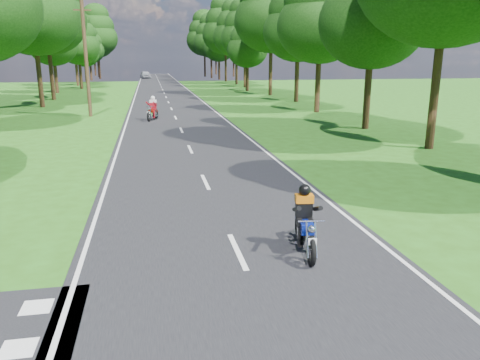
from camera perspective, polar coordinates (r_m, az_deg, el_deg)
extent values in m
plane|color=#285313|center=(8.64, 2.18, -13.95)|extent=(160.00, 160.00, 0.00)
cube|color=black|center=(57.55, -9.23, 10.41)|extent=(7.00, 140.00, 0.02)
cube|color=silver|center=(10.39, -0.32, -8.64)|extent=(0.12, 2.00, 0.01)
cube|color=silver|center=(16.02, -4.24, -0.23)|extent=(0.12, 2.00, 0.01)
cube|color=silver|center=(21.84, -6.09, 3.76)|extent=(0.12, 2.00, 0.01)
cube|color=silver|center=(27.74, -7.16, 6.06)|extent=(0.12, 2.00, 0.01)
cube|color=silver|center=(33.68, -7.86, 7.55)|extent=(0.12, 2.00, 0.01)
cube|color=silver|center=(39.63, -8.36, 8.59)|extent=(0.12, 2.00, 0.01)
cube|color=silver|center=(45.60, -8.72, 9.36)|extent=(0.12, 2.00, 0.01)
cube|color=silver|center=(51.57, -9.01, 9.95)|extent=(0.12, 2.00, 0.01)
cube|color=silver|center=(57.55, -9.23, 10.42)|extent=(0.12, 2.00, 0.01)
cube|color=silver|center=(63.54, -9.41, 10.80)|extent=(0.12, 2.00, 0.01)
cube|color=silver|center=(69.52, -9.56, 11.12)|extent=(0.12, 2.00, 0.01)
cube|color=silver|center=(75.51, -9.69, 11.38)|extent=(0.12, 2.00, 0.01)
cube|color=silver|center=(81.50, -9.80, 11.61)|extent=(0.12, 2.00, 0.01)
cube|color=silver|center=(87.49, -9.89, 11.80)|extent=(0.12, 2.00, 0.01)
cube|color=silver|center=(93.49, -9.98, 11.97)|extent=(0.12, 2.00, 0.01)
cube|color=silver|center=(99.48, -10.05, 12.12)|extent=(0.12, 2.00, 0.01)
cube|color=silver|center=(105.47, -10.11, 12.25)|extent=(0.12, 2.00, 0.01)
cube|color=silver|center=(111.47, -10.17, 12.37)|extent=(0.12, 2.00, 0.01)
cube|color=silver|center=(117.47, -10.22, 12.48)|extent=(0.12, 2.00, 0.01)
cube|color=silver|center=(123.46, -10.27, 12.57)|extent=(0.12, 2.00, 0.01)
cube|color=silver|center=(57.55, -12.57, 10.26)|extent=(0.10, 140.00, 0.01)
cube|color=silver|center=(57.75, -5.90, 10.55)|extent=(0.10, 140.00, 0.01)
cube|color=silver|center=(7.95, -25.42, -18.06)|extent=(0.50, 0.50, 0.01)
cube|color=silver|center=(8.96, -23.54, -14.00)|extent=(0.50, 0.50, 0.01)
cylinder|color=black|center=(43.97, -23.20, 10.97)|extent=(0.40, 0.40, 4.32)
ellipsoid|color=black|center=(44.05, -23.92, 17.86)|extent=(7.56, 7.56, 6.42)
cylinder|color=black|center=(51.40, -21.96, 11.51)|extent=(0.40, 0.40, 4.40)
ellipsoid|color=black|center=(51.48, -22.56, 17.52)|extent=(7.71, 7.71, 6.55)
cylinder|color=black|center=(61.19, -21.50, 11.34)|extent=(0.40, 0.40, 3.20)
ellipsoid|color=black|center=(61.15, -21.85, 15.01)|extent=(5.60, 5.60, 4.76)
ellipsoid|color=black|center=(61.20, -22.00, 16.47)|extent=(4.80, 4.80, 4.08)
ellipsoid|color=black|center=(61.30, -22.14, 17.92)|extent=(3.60, 3.60, 3.06)
cylinder|color=black|center=(68.18, -18.83, 11.82)|extent=(0.40, 0.40, 3.22)
ellipsoid|color=black|center=(68.15, -19.12, 15.14)|extent=(5.64, 5.64, 4.79)
ellipsoid|color=black|center=(68.20, -19.23, 16.46)|extent=(4.83, 4.83, 4.11)
ellipsoid|color=black|center=(68.29, -19.35, 17.77)|extent=(3.62, 3.62, 3.08)
cylinder|color=black|center=(76.07, -19.25, 12.15)|extent=(0.40, 0.40, 3.61)
ellipsoid|color=black|center=(76.06, -19.54, 15.49)|extent=(6.31, 6.31, 5.37)
ellipsoid|color=black|center=(76.13, -19.66, 16.81)|extent=(5.41, 5.41, 4.60)
ellipsoid|color=black|center=(76.24, -19.78, 18.12)|extent=(4.06, 4.06, 3.45)
cylinder|color=black|center=(83.79, -18.24, 12.08)|extent=(0.40, 0.40, 2.67)
ellipsoid|color=black|center=(83.75, -18.42, 14.31)|extent=(4.67, 4.67, 3.97)
ellipsoid|color=black|center=(83.76, -18.50, 15.20)|extent=(4.00, 4.00, 3.40)
ellipsoid|color=black|center=(83.80, -18.57, 16.09)|extent=(3.00, 3.00, 2.55)
cylinder|color=black|center=(92.91, -17.71, 12.43)|extent=(0.40, 0.40, 3.09)
ellipsoid|color=black|center=(92.88, -17.90, 14.77)|extent=(5.40, 5.40, 4.59)
ellipsoid|color=black|center=(92.91, -17.97, 15.70)|extent=(4.63, 4.63, 3.93)
ellipsoid|color=black|center=(92.96, -18.05, 16.62)|extent=(3.47, 3.47, 2.95)
cylinder|color=black|center=(99.27, -16.76, 13.01)|extent=(0.40, 0.40, 4.48)
ellipsoid|color=black|center=(99.32, -17.00, 16.18)|extent=(7.84, 7.84, 6.66)
ellipsoid|color=black|center=(99.42, -17.10, 17.44)|extent=(6.72, 6.72, 5.71)
ellipsoid|color=black|center=(99.57, -17.20, 18.69)|extent=(5.04, 5.04, 4.28)
cylinder|color=black|center=(108.31, -16.86, 12.99)|extent=(0.40, 0.40, 4.09)
ellipsoid|color=black|center=(108.33, -17.06, 15.65)|extent=(7.16, 7.16, 6.09)
ellipsoid|color=black|center=(108.40, -17.15, 16.70)|extent=(6.14, 6.14, 5.22)
ellipsoid|color=black|center=(108.51, -17.23, 17.75)|extent=(4.61, 4.61, 3.92)
cylinder|color=black|center=(23.47, 22.57, 9.05)|extent=(0.40, 0.40, 4.56)
cylinder|color=black|center=(29.08, 15.23, 9.48)|extent=(0.40, 0.40, 3.49)
ellipsoid|color=black|center=(29.05, 15.82, 17.95)|extent=(6.12, 6.12, 5.20)
cylinder|color=black|center=(37.30, 9.44, 10.99)|extent=(0.40, 0.40, 3.69)
ellipsoid|color=black|center=(37.30, 9.74, 17.97)|extent=(6.46, 6.46, 5.49)
ellipsoid|color=black|center=(37.45, 9.87, 20.72)|extent=(5.54, 5.54, 4.71)
cylinder|color=black|center=(46.01, 6.92, 11.78)|extent=(0.40, 0.40, 3.74)
ellipsoid|color=black|center=(46.01, 7.11, 17.52)|extent=(6.55, 6.55, 5.57)
ellipsoid|color=black|center=(46.14, 7.18, 19.78)|extent=(5.62, 5.62, 4.77)
cylinder|color=black|center=(53.84, 3.74, 12.74)|extent=(0.40, 0.40, 4.64)
ellipsoid|color=black|center=(53.95, 3.84, 18.82)|extent=(8.12, 8.12, 6.91)
cylinder|color=black|center=(60.62, 0.89, 12.17)|extent=(0.40, 0.40, 2.91)
ellipsoid|color=black|center=(60.57, 0.90, 15.55)|extent=(5.09, 5.09, 4.33)
ellipsoid|color=black|center=(60.60, 0.91, 16.89)|extent=(4.36, 4.36, 3.71)
ellipsoid|color=black|center=(60.67, 0.92, 18.23)|extent=(3.27, 3.27, 2.78)
cylinder|color=black|center=(68.16, 0.61, 12.86)|extent=(0.40, 0.40, 3.88)
ellipsoid|color=black|center=(68.18, 0.63, 16.87)|extent=(6.78, 6.78, 5.77)
ellipsoid|color=black|center=(68.27, 0.63, 18.46)|extent=(5.81, 5.81, 4.94)
ellipsoid|color=black|center=(68.42, 0.64, 20.03)|extent=(4.36, 4.36, 3.71)
cylinder|color=black|center=(76.54, -0.43, 13.17)|extent=(0.40, 0.40, 4.18)
ellipsoid|color=black|center=(76.57, -0.44, 17.02)|extent=(7.31, 7.31, 6.21)
ellipsoid|color=black|center=(76.68, -0.44, 18.55)|extent=(6.27, 6.27, 5.33)
ellipsoid|color=black|center=(76.84, -0.44, 20.06)|extent=(4.70, 4.70, 4.00)
cylinder|color=black|center=(85.31, -1.75, 13.48)|extent=(0.40, 0.40, 4.63)
ellipsoid|color=black|center=(85.38, -1.78, 17.31)|extent=(8.11, 8.11, 6.89)
ellipsoid|color=black|center=(85.51, -1.79, 18.82)|extent=(6.95, 6.95, 5.91)
ellipsoid|color=black|center=(85.70, -1.80, 20.33)|extent=(5.21, 5.21, 4.43)
cylinder|color=black|center=(92.51, -2.55, 13.17)|extent=(0.40, 0.40, 3.36)
ellipsoid|color=black|center=(92.49, -2.58, 15.74)|extent=(5.88, 5.88, 5.00)
ellipsoid|color=black|center=(92.53, -2.59, 16.75)|extent=(5.04, 5.04, 4.29)
ellipsoid|color=black|center=(92.61, -2.61, 17.76)|extent=(3.78, 3.78, 3.21)
cylinder|color=black|center=(99.58, -3.50, 13.48)|extent=(0.40, 0.40, 4.09)
ellipsoid|color=black|center=(99.60, -3.55, 16.37)|extent=(7.15, 7.15, 6.08)
ellipsoid|color=black|center=(99.68, -3.56, 17.52)|extent=(6.13, 6.13, 5.21)
ellipsoid|color=black|center=(99.80, -3.58, 18.66)|extent=(4.60, 4.60, 3.91)
cylinder|color=black|center=(107.22, -4.30, 13.66)|extent=(0.40, 0.40, 4.48)
ellipsoid|color=black|center=(107.26, -4.36, 16.60)|extent=(7.84, 7.84, 6.66)
ellipsoid|color=black|center=(107.36, -4.38, 17.77)|extent=(6.72, 6.72, 5.71)
ellipsoid|color=black|center=(107.50, -4.41, 18.93)|extent=(5.04, 5.04, 4.28)
cylinder|color=black|center=(118.04, -17.25, 13.00)|extent=(0.40, 0.40, 3.84)
ellipsoid|color=black|center=(118.05, -17.43, 15.28)|extent=(6.72, 6.72, 5.71)
ellipsoid|color=black|center=(118.10, -17.50, 16.19)|extent=(5.76, 5.76, 4.90)
ellipsoid|color=black|center=(118.18, -17.57, 17.09)|extent=(4.32, 4.32, 3.67)
cylinder|color=black|center=(120.57, -2.94, 13.71)|extent=(0.40, 0.40, 4.16)
ellipsoid|color=black|center=(120.59, -2.97, 16.15)|extent=(7.28, 7.28, 6.19)
ellipsoid|color=black|center=(120.65, -2.98, 17.11)|extent=(6.24, 6.24, 5.30)
ellipsoid|color=black|center=(120.76, -3.00, 18.07)|extent=(4.68, 4.68, 3.98)
cylinder|color=black|center=(103.40, -19.24, 12.60)|extent=(0.40, 0.40, 3.52)
ellipsoid|color=black|center=(103.39, -19.45, 14.99)|extent=(6.16, 6.16, 5.24)
ellipsoid|color=black|center=(103.43, -19.53, 15.94)|extent=(5.28, 5.28, 4.49)
ellipsoid|color=black|center=(103.51, -19.62, 16.88)|extent=(3.96, 3.96, 3.37)
cylinder|color=black|center=(107.05, -0.77, 13.69)|extent=(0.40, 0.40, 4.48)
ellipsoid|color=black|center=(107.09, -0.78, 16.64)|extent=(7.84, 7.84, 6.66)
ellipsoid|color=black|center=(107.19, -0.79, 17.81)|extent=(6.72, 6.72, 5.71)
ellipsoid|color=black|center=(107.33, -0.79, 18.98)|extent=(5.04, 5.04, 4.28)
cylinder|color=#382616|center=(35.64, -18.25, 13.77)|extent=(0.26, 0.26, 8.00)
cube|color=#382616|center=(35.78, -18.69, 19.05)|extent=(1.20, 0.10, 0.10)
imported|color=silver|center=(99.19, -11.47, 12.49)|extent=(2.48, 4.69, 1.52)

